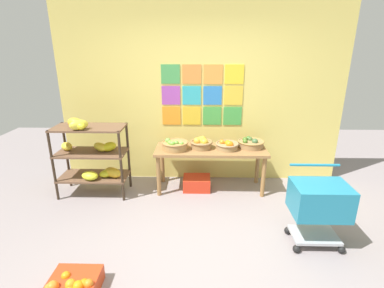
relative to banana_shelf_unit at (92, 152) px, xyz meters
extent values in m
plane|color=gray|center=(1.53, -1.28, -0.65)|extent=(9.76, 9.76, 0.00)
cube|color=#DBC661|center=(1.53, 0.62, 0.72)|extent=(4.32, 0.06, 2.73)
cube|color=#42964C|center=(1.07, 0.59, 1.03)|extent=(0.28, 0.01, 0.28)
cube|color=orange|center=(1.39, 0.59, 1.03)|extent=(0.28, 0.01, 0.28)
cube|color=orange|center=(1.70, 0.59, 1.03)|extent=(0.28, 0.01, 0.28)
cube|color=yellow|center=(2.02, 0.59, 1.03)|extent=(0.28, 0.01, 0.28)
cube|color=purple|center=(1.07, 0.59, 0.71)|extent=(0.28, 0.01, 0.28)
cube|color=#2DA4B6|center=(1.39, 0.59, 0.71)|extent=(0.28, 0.01, 0.28)
cube|color=#2A78C8|center=(1.70, 0.59, 0.71)|extent=(0.28, 0.01, 0.28)
cube|color=gold|center=(2.02, 0.59, 0.71)|extent=(0.28, 0.01, 0.28)
cube|color=orange|center=(1.07, 0.59, 0.40)|extent=(0.28, 0.01, 0.28)
cube|color=gold|center=(1.39, 0.59, 0.40)|extent=(0.28, 0.01, 0.28)
cube|color=green|center=(1.70, 0.59, 0.40)|extent=(0.28, 0.01, 0.28)
cube|color=green|center=(2.02, 0.59, 0.40)|extent=(0.28, 0.01, 0.28)
cylinder|color=#33261A|center=(-0.49, -0.19, -0.14)|extent=(0.04, 0.04, 1.02)
cylinder|color=#33261A|center=(0.45, -0.19, -0.14)|extent=(0.04, 0.04, 1.02)
cylinder|color=#33261A|center=(-0.49, 0.24, -0.14)|extent=(0.04, 0.04, 1.02)
cylinder|color=#33261A|center=(0.45, 0.24, -0.14)|extent=(0.04, 0.04, 1.02)
cube|color=brown|center=(-0.02, 0.02, -0.38)|extent=(0.97, 0.46, 0.03)
ellipsoid|color=yellow|center=(0.27, -0.02, -0.30)|extent=(0.32, 0.25, 0.14)
ellipsoid|color=yellow|center=(0.19, 0.00, -0.31)|extent=(0.29, 0.28, 0.11)
ellipsoid|color=yellow|center=(-0.03, -0.11, -0.31)|extent=(0.30, 0.25, 0.12)
cube|color=brown|center=(-0.02, 0.02, -0.01)|extent=(0.97, 0.46, 0.02)
ellipsoid|color=yellow|center=(-0.39, 0.08, 0.06)|extent=(0.24, 0.25, 0.11)
ellipsoid|color=yellow|center=(0.10, 0.06, 0.06)|extent=(0.30, 0.27, 0.12)
ellipsoid|color=yellow|center=(0.22, 0.07, 0.06)|extent=(0.24, 0.27, 0.13)
cube|color=brown|center=(-0.02, 0.02, 0.36)|extent=(0.97, 0.46, 0.02)
ellipsoid|color=gold|center=(-0.19, -0.01, 0.44)|extent=(0.24, 0.20, 0.13)
ellipsoid|color=yellow|center=(-0.09, -0.12, 0.43)|extent=(0.27, 0.26, 0.12)
ellipsoid|color=yellow|center=(-0.08, -0.14, 0.44)|extent=(0.27, 0.24, 0.14)
cube|color=olive|center=(1.68, 0.20, -0.02)|extent=(1.61, 0.57, 0.04)
cylinder|color=olive|center=(0.93, -0.03, -0.34)|extent=(0.06, 0.06, 0.61)
cylinder|color=olive|center=(2.42, -0.03, -0.34)|extent=(0.06, 0.06, 0.61)
cylinder|color=olive|center=(0.93, 0.42, -0.34)|extent=(0.06, 0.06, 0.61)
cylinder|color=olive|center=(2.42, 0.42, -0.34)|extent=(0.06, 0.06, 0.61)
cylinder|color=#9C7B4E|center=(1.91, 0.18, 0.04)|extent=(0.31, 0.31, 0.08)
torus|color=#977955|center=(1.91, 0.18, 0.08)|extent=(0.33, 0.33, 0.03)
sphere|color=orange|center=(1.95, 0.11, 0.10)|extent=(0.10, 0.10, 0.10)
sphere|color=orange|center=(1.92, 0.18, 0.09)|extent=(0.09, 0.09, 0.09)
sphere|color=orange|center=(1.93, 0.11, 0.10)|extent=(0.09, 0.09, 0.09)
sphere|color=orange|center=(1.84, 0.20, 0.10)|extent=(0.08, 0.08, 0.08)
cylinder|color=olive|center=(1.54, 0.21, 0.05)|extent=(0.30, 0.30, 0.09)
torus|color=olive|center=(1.54, 0.21, 0.10)|extent=(0.33, 0.33, 0.03)
sphere|color=gold|center=(1.52, 0.21, 0.11)|extent=(0.11, 0.11, 0.11)
sphere|color=gold|center=(1.58, 0.22, 0.11)|extent=(0.09, 0.09, 0.09)
sphere|color=gold|center=(1.52, 0.27, 0.11)|extent=(0.10, 0.10, 0.10)
sphere|color=gold|center=(1.48, 0.19, 0.12)|extent=(0.11, 0.11, 0.11)
sphere|color=gold|center=(1.56, 0.28, 0.12)|extent=(0.10, 0.10, 0.10)
sphere|color=gold|center=(1.58, 0.19, 0.10)|extent=(0.10, 0.10, 0.10)
cylinder|color=#A47C47|center=(1.16, 0.15, 0.05)|extent=(0.36, 0.36, 0.11)
torus|color=#A47542|center=(1.16, 0.15, 0.11)|extent=(0.38, 0.38, 0.02)
sphere|color=#73AC3C|center=(1.10, 0.09, 0.12)|extent=(0.08, 0.08, 0.08)
sphere|color=#73AF44|center=(1.18, 0.10, 0.12)|extent=(0.07, 0.07, 0.07)
sphere|color=#6CB145|center=(1.17, 0.11, 0.12)|extent=(0.06, 0.06, 0.06)
sphere|color=#73C245|center=(1.13, 0.05, 0.12)|extent=(0.06, 0.06, 0.06)
sphere|color=#7AB948|center=(1.25, 0.08, 0.11)|extent=(0.06, 0.06, 0.06)
sphere|color=#75AC44|center=(1.05, 0.18, 0.12)|extent=(0.08, 0.08, 0.08)
cylinder|color=#9A7448|center=(2.27, 0.27, 0.05)|extent=(0.37, 0.37, 0.09)
torus|color=#9E7C41|center=(2.27, 0.27, 0.09)|extent=(0.39, 0.39, 0.02)
sphere|color=#41702C|center=(2.25, 0.38, 0.10)|extent=(0.07, 0.07, 0.07)
sphere|color=#476A21|center=(2.17, 0.21, 0.11)|extent=(0.07, 0.07, 0.07)
sphere|color=#45632D|center=(2.27, 0.33, 0.11)|extent=(0.08, 0.08, 0.08)
sphere|color=#44653A|center=(2.31, 0.21, 0.11)|extent=(0.09, 0.09, 0.09)
sphere|color=#446623|center=(2.19, 0.33, 0.10)|extent=(0.08, 0.08, 0.08)
cube|color=red|center=(1.47, 0.18, -0.55)|extent=(0.40, 0.32, 0.20)
cube|color=red|center=(0.42, -1.82, -0.57)|extent=(0.42, 0.39, 0.15)
sphere|color=orange|center=(0.50, -1.90, -0.49)|extent=(0.09, 0.09, 0.09)
sphere|color=orange|center=(0.34, -1.78, -0.50)|extent=(0.08, 0.08, 0.08)
sphere|color=orange|center=(0.44, -1.89, -0.48)|extent=(0.09, 0.09, 0.09)
sphere|color=orange|center=(0.26, -1.92, -0.49)|extent=(0.07, 0.07, 0.07)
sphere|color=orange|center=(0.58, -1.87, -0.48)|extent=(0.08, 0.08, 0.08)
sphere|color=orange|center=(0.29, -1.91, -0.48)|extent=(0.10, 0.10, 0.10)
sphere|color=orange|center=(0.54, -1.86, -0.49)|extent=(0.09, 0.09, 0.09)
sphere|color=orange|center=(0.44, -1.91, -0.50)|extent=(0.08, 0.08, 0.08)
sphere|color=black|center=(2.54, -1.23, -0.61)|extent=(0.08, 0.08, 0.08)
sphere|color=black|center=(3.01, -1.23, -0.61)|extent=(0.08, 0.08, 0.08)
sphere|color=black|center=(2.54, -0.91, -0.61)|extent=(0.08, 0.08, 0.08)
sphere|color=black|center=(3.01, -0.91, -0.61)|extent=(0.08, 0.08, 0.08)
cube|color=#A5A8AD|center=(2.77, -1.07, -0.55)|extent=(0.49, 0.34, 0.03)
cube|color=teal|center=(2.77, -1.07, -0.10)|extent=(0.57, 0.42, 0.34)
cylinder|color=teal|center=(2.77, -0.83, 0.18)|extent=(0.54, 0.03, 0.03)
camera|label=1|loc=(1.50, -3.77, 1.41)|focal=26.94mm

